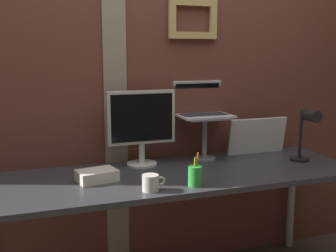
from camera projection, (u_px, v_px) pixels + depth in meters
brick_wall_back at (147, 66)px, 2.59m from camera, size 3.02×0.16×2.61m
desk at (174, 184)px, 2.34m from camera, size 2.13×0.69×0.73m
monitor at (141, 122)px, 2.45m from camera, size 0.41×0.18×0.45m
laptop_stand at (205, 131)px, 2.60m from camera, size 0.28×0.22×0.27m
laptop at (200, 106)px, 2.64m from camera, size 0.33×0.29×0.22m
whiteboard_panel at (257, 136)px, 2.76m from camera, size 0.41×0.05×0.24m
desk_lamp at (307, 130)px, 2.52m from camera, size 0.12×0.20×0.33m
pen_cup at (195, 176)px, 2.10m from camera, size 0.07×0.07×0.17m
coffee_mug at (151, 183)px, 2.02m from camera, size 0.12×0.08×0.08m
paper_clutter_stack at (97, 175)px, 2.18m from camera, size 0.22×0.18×0.06m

